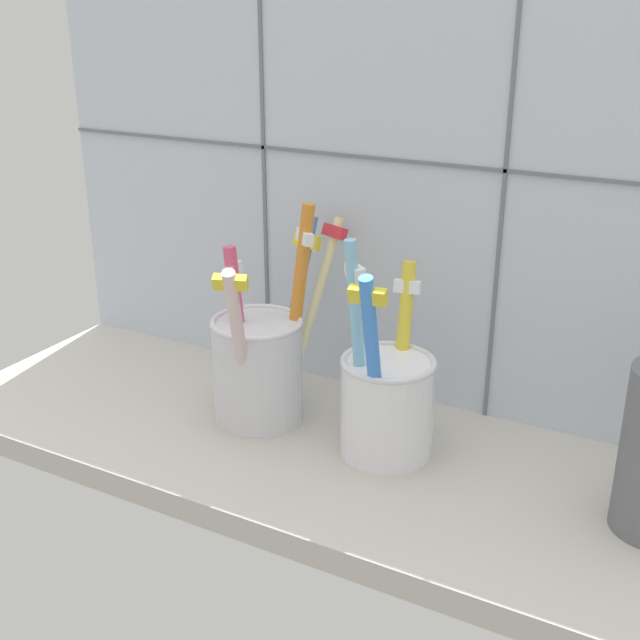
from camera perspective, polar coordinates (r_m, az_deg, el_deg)
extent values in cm
cube|color=#BCB7AD|center=(65.31, -0.66, -9.31)|extent=(64.00, 22.00, 2.00)
cube|color=silver|center=(67.76, 4.32, 11.33)|extent=(64.00, 2.00, 45.00)
cube|color=slate|center=(71.82, -3.99, 11.93)|extent=(0.30, 0.20, 45.00)
cube|color=slate|center=(63.16, 12.86, 10.09)|extent=(0.30, 0.20, 45.00)
cube|color=slate|center=(66.76, 3.92, 11.26)|extent=(64.00, 0.20, 0.30)
cylinder|color=silver|center=(66.63, -4.37, -3.56)|extent=(7.35, 7.35, 8.56)
torus|color=silver|center=(64.92, -4.47, -0.14)|extent=(7.49, 7.49, 0.50)
cylinder|color=#E04B78|center=(65.51, -5.68, -0.92)|extent=(2.32, 1.44, 14.41)
cube|color=white|center=(63.81, -6.18, 3.50)|extent=(1.20, 2.65, 0.87)
cylinder|color=beige|center=(62.20, -5.58, -2.18)|extent=(3.15, 6.27, 14.70)
cube|color=yellow|center=(57.85, -6.31, 2.64)|extent=(2.67, 1.86, 1.20)
cylinder|color=#4B7FCC|center=(67.76, -1.84, 0.52)|extent=(2.11, 5.82, 15.80)
cube|color=yellow|center=(67.09, -0.90, 5.56)|extent=(2.67, 1.51, 1.31)
cylinder|color=orange|center=(65.27, -1.67, 0.58)|extent=(2.92, 3.20, 17.58)
cube|color=white|center=(63.56, -1.08, 5.83)|extent=(2.21, 2.03, 1.05)
cylinder|color=#F6E9A8|center=(68.27, -0.56, 0.58)|extent=(3.27, 6.56, 15.55)
cube|color=#E5333F|center=(67.69, 1.04, 6.21)|extent=(2.59, 1.83, 1.18)
cylinder|color=white|center=(61.93, 4.72, -6.14)|extent=(7.06, 7.06, 7.60)
torus|color=silver|center=(60.25, 4.83, -2.95)|extent=(7.21, 7.21, 0.50)
cylinder|color=#85C9E6|center=(59.31, 2.78, -2.04)|extent=(2.20, 2.45, 16.87)
cube|color=white|center=(56.97, 2.41, 3.29)|extent=(2.10, 1.92, 1.04)
cylinder|color=yellow|center=(62.72, 5.78, -2.24)|extent=(1.55, 3.64, 14.00)
cube|color=white|center=(61.65, 6.16, 2.35)|extent=(2.13, 1.28, 1.09)
cylinder|color=#3F84ED|center=(57.49, 3.81, -3.64)|extent=(1.51, 5.42, 15.64)
cube|color=yellow|center=(53.56, 3.37, 1.73)|extent=(2.65, 1.23, 1.22)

